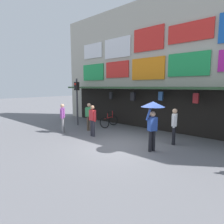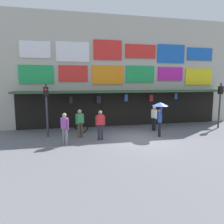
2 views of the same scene
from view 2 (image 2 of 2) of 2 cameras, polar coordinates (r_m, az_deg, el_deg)
ground_plane at (r=12.40m, az=8.19°, el=-7.23°), size 80.00×80.00×0.00m
shopfront at (r=16.33m, az=2.76°, el=10.56°), size 18.00×2.60×8.00m
traffic_light_near at (r=12.96m, az=-17.35°, el=2.77°), size 0.29×0.33×3.20m
traffic_light_far at (r=16.75m, az=27.23°, el=3.37°), size 0.31×0.34×3.20m
bicycle_parked at (r=14.22m, az=-8.53°, el=-3.62°), size 0.93×1.27×1.05m
pedestrian_with_umbrella at (r=12.84m, az=12.90°, el=0.66°), size 0.96×0.96×2.08m
pedestrian_in_white at (r=12.50m, az=-8.69°, el=-2.65°), size 0.50×0.33×1.68m
pedestrian_in_blue at (r=11.90m, az=-3.19°, el=-3.11°), size 0.53×0.26×1.68m
pedestrian_in_purple at (r=11.22m, az=-12.68°, el=-3.99°), size 0.41×0.41×1.68m
pedestrian_in_black at (r=14.41m, az=11.33°, el=-1.29°), size 0.32×0.51×1.68m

